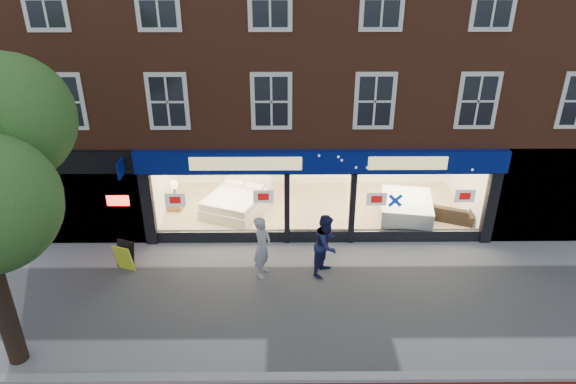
{
  "coord_description": "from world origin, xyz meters",
  "views": [
    {
      "loc": [
        -1.13,
        -11.48,
        9.04
      ],
      "look_at": [
        -1.02,
        2.5,
        2.11
      ],
      "focal_mm": 32.0,
      "sensor_mm": 36.0,
      "label": 1
    }
  ],
  "objects_px": {
    "a_board": "(125,256)",
    "mattress_stack": "(406,210)",
    "sofa": "(446,211)",
    "pedestrian_grey": "(262,247)",
    "pedestrian_blue": "(326,244)",
    "display_bed": "(237,201)"
  },
  "relations": [
    {
      "from": "pedestrian_grey",
      "to": "sofa",
      "type": "bearing_deg",
      "value": -43.9
    },
    {
      "from": "display_bed",
      "to": "pedestrian_blue",
      "type": "height_order",
      "value": "pedestrian_blue"
    },
    {
      "from": "mattress_stack",
      "to": "a_board",
      "type": "xyz_separation_m",
      "value": [
        -9.05,
        -2.72,
        -0.07
      ]
    },
    {
      "from": "pedestrian_blue",
      "to": "display_bed",
      "type": "bearing_deg",
      "value": 66.43
    },
    {
      "from": "sofa",
      "to": "pedestrian_blue",
      "type": "height_order",
      "value": "pedestrian_blue"
    },
    {
      "from": "display_bed",
      "to": "pedestrian_grey",
      "type": "bearing_deg",
      "value": -52.35
    },
    {
      "from": "mattress_stack",
      "to": "pedestrian_grey",
      "type": "relative_size",
      "value": 1.25
    },
    {
      "from": "a_board",
      "to": "pedestrian_grey",
      "type": "distance_m",
      "value": 4.2
    },
    {
      "from": "pedestrian_grey",
      "to": "pedestrian_blue",
      "type": "relative_size",
      "value": 1.0
    },
    {
      "from": "sofa",
      "to": "pedestrian_blue",
      "type": "xyz_separation_m",
      "value": [
        -4.5,
        -3.09,
        0.59
      ]
    },
    {
      "from": "sofa",
      "to": "pedestrian_blue",
      "type": "relative_size",
      "value": 0.98
    },
    {
      "from": "sofa",
      "to": "pedestrian_grey",
      "type": "bearing_deg",
      "value": 49.89
    },
    {
      "from": "display_bed",
      "to": "pedestrian_blue",
      "type": "relative_size",
      "value": 1.47
    },
    {
      "from": "a_board",
      "to": "pedestrian_grey",
      "type": "xyz_separation_m",
      "value": [
        4.16,
        -0.3,
        0.51
      ]
    },
    {
      "from": "a_board",
      "to": "pedestrian_grey",
      "type": "height_order",
      "value": "pedestrian_grey"
    },
    {
      "from": "mattress_stack",
      "to": "a_board",
      "type": "relative_size",
      "value": 2.65
    },
    {
      "from": "mattress_stack",
      "to": "sofa",
      "type": "xyz_separation_m",
      "value": [
        1.5,
        0.18,
        -0.15
      ]
    },
    {
      "from": "pedestrian_blue",
      "to": "pedestrian_grey",
      "type": "bearing_deg",
      "value": 121.66
    },
    {
      "from": "mattress_stack",
      "to": "pedestrian_blue",
      "type": "distance_m",
      "value": 4.21
    },
    {
      "from": "pedestrian_grey",
      "to": "mattress_stack",
      "type": "bearing_deg",
      "value": -38.77
    },
    {
      "from": "a_board",
      "to": "mattress_stack",
      "type": "bearing_deg",
      "value": 37.05
    },
    {
      "from": "mattress_stack",
      "to": "sofa",
      "type": "bearing_deg",
      "value": 6.77
    }
  ]
}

